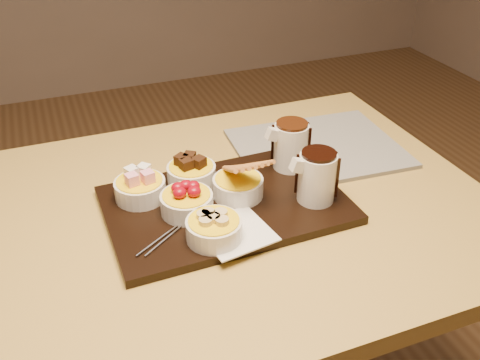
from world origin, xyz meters
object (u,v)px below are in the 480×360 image
object	(u,v)px
pitcher_dark_chocolate	(317,178)
pitcher_milk_chocolate	(291,146)
newspaper	(317,148)
dining_table	(194,252)
bowl_strawberries	(187,203)
serving_board	(226,205)

from	to	relation	value
pitcher_dark_chocolate	pitcher_milk_chocolate	size ratio (longest dim) A/B	1.00
newspaper	pitcher_dark_chocolate	bearing A→B (deg)	-116.07
dining_table	newspaper	distance (m)	0.39
bowl_strawberries	newspaper	size ratio (longest dim) A/B	0.27
serving_board	pitcher_dark_chocolate	xyz separation A→B (m)	(0.17, -0.06, 0.06)
serving_board	pitcher_milk_chocolate	world-z (taller)	pitcher_milk_chocolate
dining_table	newspaper	xyz separation A→B (m)	(0.35, 0.13, 0.10)
serving_board	bowl_strawberries	bearing A→B (deg)	-176.42
dining_table	bowl_strawberries	bearing A→B (deg)	-126.13
pitcher_dark_chocolate	newspaper	bearing A→B (deg)	59.37
dining_table	bowl_strawberries	distance (m)	0.14
pitcher_milk_chocolate	dining_table	bearing A→B (deg)	-166.60
dining_table	pitcher_dark_chocolate	size ratio (longest dim) A/B	12.08
bowl_strawberries	dining_table	bearing A→B (deg)	53.87
dining_table	newspaper	bearing A→B (deg)	20.99
serving_board	newspaper	xyz separation A→B (m)	(0.28, 0.14, -0.00)
newspaper	pitcher_milk_chocolate	bearing A→B (deg)	-142.65
pitcher_dark_chocolate	pitcher_milk_chocolate	bearing A→B (deg)	85.60
serving_board	bowl_strawberries	distance (m)	0.08
serving_board	dining_table	bearing A→B (deg)	169.48
bowl_strawberries	pitcher_milk_chocolate	size ratio (longest dim) A/B	1.01
pitcher_milk_chocolate	pitcher_dark_chocolate	bearing A→B (deg)	-94.40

